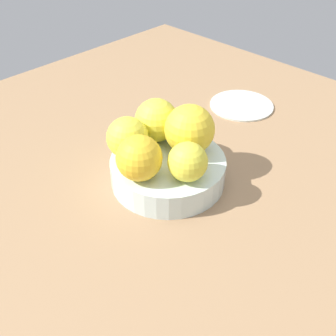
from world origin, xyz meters
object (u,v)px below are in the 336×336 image
at_px(orange_in_bowl_2, 156,120).
at_px(orange_in_bowl_1, 139,158).
at_px(fruit_bowl, 168,171).
at_px(orange_in_bowl_3, 188,162).
at_px(side_plate, 242,104).
at_px(orange_in_bowl_4, 128,138).
at_px(orange_in_bowl_0, 190,130).

bearing_deg(orange_in_bowl_2, orange_in_bowl_1, 121.99).
bearing_deg(fruit_bowl, orange_in_bowl_3, 166.15).
bearing_deg(fruit_bowl, side_plate, -77.84).
xyz_separation_m(fruit_bowl, orange_in_bowl_3, (-0.05, 0.01, 0.05)).
height_order(orange_in_bowl_1, orange_in_bowl_3, orange_in_bowl_1).
bearing_deg(orange_in_bowl_4, orange_in_bowl_3, -168.10).
relative_size(orange_in_bowl_1, side_plate, 0.52).
relative_size(orange_in_bowl_0, orange_in_bowl_1, 1.17).
height_order(fruit_bowl, orange_in_bowl_3, orange_in_bowl_3).
height_order(orange_in_bowl_0, orange_in_bowl_3, orange_in_bowl_0).
distance_m(fruit_bowl, orange_in_bowl_3, 0.08).
bearing_deg(orange_in_bowl_1, orange_in_bowl_0, -93.51).
bearing_deg(orange_in_bowl_1, orange_in_bowl_3, -137.82).
xyz_separation_m(orange_in_bowl_3, side_plate, (0.12, -0.30, -0.07)).
relative_size(orange_in_bowl_1, orange_in_bowl_2, 0.95).
bearing_deg(orange_in_bowl_0, fruit_bowl, 80.69).
xyz_separation_m(fruit_bowl, side_plate, (0.06, -0.29, -0.02)).
bearing_deg(orange_in_bowl_4, orange_in_bowl_2, -88.47).
height_order(orange_in_bowl_0, orange_in_bowl_2, orange_in_bowl_0).
bearing_deg(orange_in_bowl_1, fruit_bowl, -89.45).
height_order(orange_in_bowl_2, side_plate, orange_in_bowl_2).
relative_size(orange_in_bowl_2, orange_in_bowl_4, 1.08).
relative_size(orange_in_bowl_2, orange_in_bowl_3, 1.21).
relative_size(orange_in_bowl_4, side_plate, 0.50).
bearing_deg(orange_in_bowl_3, fruit_bowl, -13.85).
height_order(orange_in_bowl_0, side_plate, orange_in_bowl_0).
relative_size(orange_in_bowl_3, side_plate, 0.45).
distance_m(orange_in_bowl_0, orange_in_bowl_2, 0.06).
height_order(orange_in_bowl_4, side_plate, orange_in_bowl_4).
distance_m(orange_in_bowl_4, side_plate, 0.34).
bearing_deg(orange_in_bowl_2, orange_in_bowl_4, 91.53).
xyz_separation_m(orange_in_bowl_0, orange_in_bowl_1, (0.01, 0.10, -0.01)).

